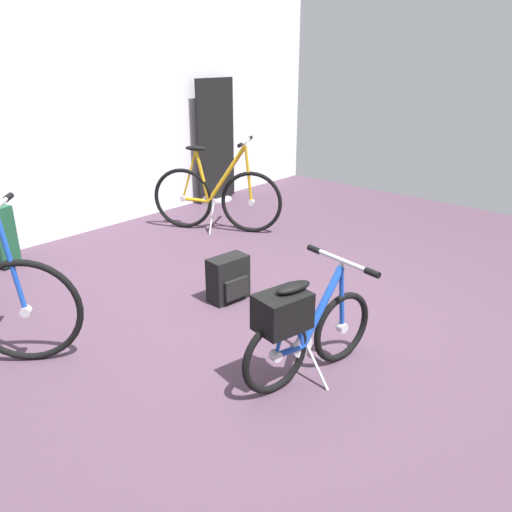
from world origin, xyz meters
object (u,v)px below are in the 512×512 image
(floor_banner_stand, at_px, (216,148))
(folding_bike_foreground, at_px, (301,326))
(display_bike_left, at_px, (217,196))
(backpack_on_floor, at_px, (229,279))

(floor_banner_stand, distance_m, folding_bike_foreground, 3.93)
(floor_banner_stand, relative_size, display_bike_left, 1.22)
(folding_bike_foreground, xyz_separation_m, display_bike_left, (1.55, 2.26, 0.02))
(backpack_on_floor, bearing_deg, folding_bike_foreground, -114.35)
(display_bike_left, height_order, backpack_on_floor, display_bike_left)
(floor_banner_stand, height_order, display_bike_left, floor_banner_stand)
(folding_bike_foreground, distance_m, backpack_on_floor, 1.13)
(floor_banner_stand, xyz_separation_m, display_bike_left, (-0.83, -0.85, -0.29))
(folding_bike_foreground, bearing_deg, backpack_on_floor, 65.65)
(floor_banner_stand, xyz_separation_m, folding_bike_foreground, (-2.39, -3.11, -0.31))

